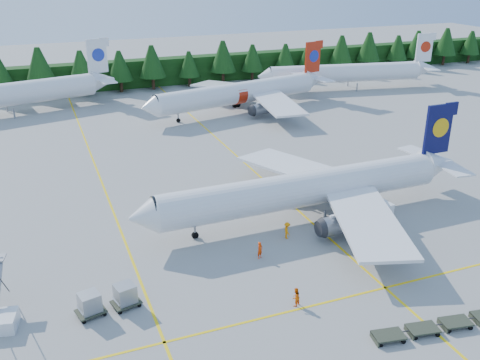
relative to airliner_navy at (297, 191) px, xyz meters
name	(u,v)px	position (x,y,z in m)	size (l,w,h in m)	color
ground	(294,267)	(-4.83, -9.05, -3.40)	(320.00, 320.00, 0.00)	#989793
taxi_stripe_a	(111,206)	(-18.83, 10.95, -3.40)	(0.25, 120.00, 0.01)	yellow
taxi_stripe_b	(266,182)	(1.17, 10.95, -3.40)	(0.25, 120.00, 0.01)	yellow
taxi_stripe_cross	(326,302)	(-4.83, -15.05, -3.40)	(80.00, 0.25, 0.01)	yellow
treeline_hedge	(130,74)	(-4.83, 72.95, -0.40)	(220.00, 4.00, 6.00)	black
airliner_navy	(297,191)	(0.00, 0.00, 0.00)	(38.90, 32.02, 11.31)	silver
airliner_red	(235,94)	(9.62, 44.51, 0.08)	(39.25, 31.94, 11.58)	silver
airliner_far_right	(340,73)	(38.00, 53.87, 0.25)	(39.73, 10.31, 11.63)	silver
service_truck	(369,217)	(6.34, -4.67, -2.15)	(5.42, 2.47, 2.53)	white
dolly_train	(439,325)	(1.65, -21.42, -2.96)	(11.47, 2.72, 0.14)	#333929
uld_pair	(108,299)	(-22.13, -9.51, -2.24)	(5.49, 2.41, 1.73)	#333929
crew_a	(260,250)	(-7.15, -6.29, -2.54)	(0.63, 0.41, 1.72)	#FA3C05
crew_b	(296,297)	(-7.43, -14.48, -2.57)	(0.81, 0.63, 1.67)	#E85504
crew_c	(287,230)	(-2.95, -3.67, -2.50)	(0.75, 0.50, 1.80)	orange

